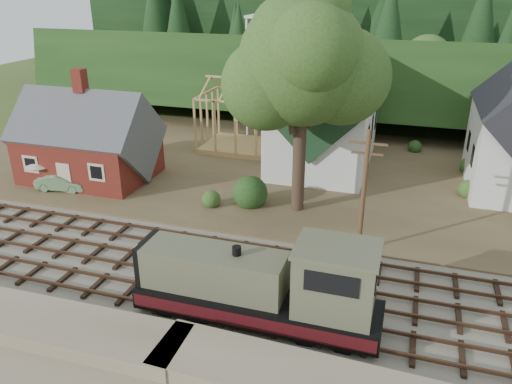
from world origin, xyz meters
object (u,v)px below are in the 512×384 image
(car_blue, at_px, (141,171))
(car_green, at_px, (62,182))
(locomotive, at_px, (266,288))
(patio_set, at_px, (38,165))

(car_blue, xyz_separation_m, car_green, (-4.53, -4.38, 0.13))
(locomotive, height_order, car_green, locomotive)
(locomotive, relative_size, car_blue, 3.80)
(car_blue, height_order, car_green, car_green)
(car_green, distance_m, patio_set, 2.38)
(locomotive, height_order, patio_set, locomotive)
(locomotive, distance_m, car_green, 22.75)
(locomotive, distance_m, car_blue, 21.70)
(car_blue, bearing_deg, locomotive, -82.22)
(locomotive, relative_size, patio_set, 5.28)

